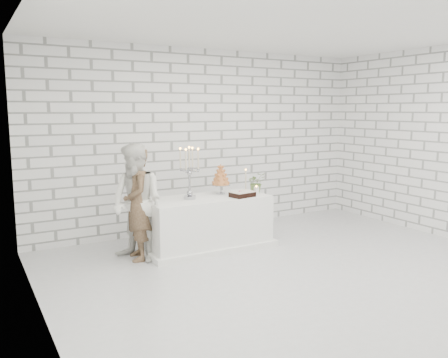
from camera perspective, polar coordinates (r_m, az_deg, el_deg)
ground at (r=6.01m, az=9.05°, el=-11.08°), size 6.00×5.00×0.01m
ceiling at (r=5.75m, az=9.79°, el=18.37°), size 6.00×5.00×0.01m
wall_back at (r=7.78m, az=-2.29°, el=4.82°), size 6.00×0.01×3.00m
wall_left at (r=4.46m, az=-22.12°, el=1.35°), size 0.01×5.00×3.00m
cake_table at (r=6.78m, az=-2.08°, el=-5.39°), size 1.80×0.80×0.75m
groom at (r=6.27m, az=-10.73°, el=-3.08°), size 0.43×0.60×1.52m
bride at (r=6.21m, az=-10.72°, el=-2.92°), size 0.90×0.96×1.58m
candelabra at (r=6.52m, az=-4.31°, el=0.76°), size 0.31×0.31×0.75m
croquembouche at (r=6.92m, az=-0.41°, el=0.02°), size 0.37×0.37×0.46m
chocolate_cake at (r=6.72m, az=2.28°, el=-1.87°), size 0.37×0.29×0.08m
pillar_candle at (r=6.90m, az=4.02°, el=-1.46°), size 0.10×0.10×0.12m
extra_taper at (r=7.23m, az=2.71°, el=-0.18°), size 0.06×0.06×0.32m
flowers at (r=7.09m, az=4.03°, el=-0.42°), size 0.32×0.29×0.31m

